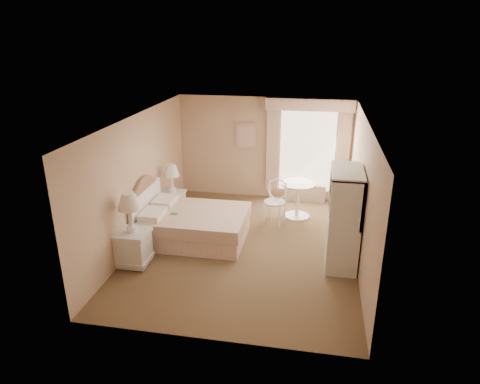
% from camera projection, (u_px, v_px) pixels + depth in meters
% --- Properties ---
extents(room, '(4.21, 5.51, 2.51)m').
position_uv_depth(room, '(245.00, 186.00, 7.94)').
color(room, brown).
rests_on(room, ground).
extents(window, '(2.05, 0.22, 2.51)m').
position_uv_depth(window, '(307.00, 148.00, 10.17)').
color(window, white).
rests_on(window, room).
extents(framed_art, '(0.52, 0.04, 0.62)m').
position_uv_depth(framed_art, '(246.00, 136.00, 10.40)').
color(framed_art, tan).
rests_on(framed_art, room).
extents(bed, '(2.06, 1.55, 1.37)m').
position_uv_depth(bed, '(191.00, 224.00, 8.57)').
color(bed, '#DC9B8F').
rests_on(bed, room).
extents(nightstand_near, '(0.56, 0.56, 1.35)m').
position_uv_depth(nightstand_near, '(133.00, 239.00, 7.56)').
color(nightstand_near, silver).
rests_on(nightstand_near, room).
extents(nightstand_far, '(0.50, 0.50, 1.20)m').
position_uv_depth(nightstand_far, '(173.00, 197.00, 9.58)').
color(nightstand_far, silver).
rests_on(nightstand_far, room).
extents(round_table, '(0.76, 0.76, 0.81)m').
position_uv_depth(round_table, '(298.00, 194.00, 9.52)').
color(round_table, white).
rests_on(round_table, room).
extents(cafe_chair, '(0.57, 0.57, 0.97)m').
position_uv_depth(cafe_chair, '(276.00, 198.00, 9.25)').
color(cafe_chair, white).
rests_on(cafe_chair, room).
extents(armoire, '(0.53, 1.06, 1.77)m').
position_uv_depth(armoire, '(343.00, 226.00, 7.55)').
color(armoire, silver).
rests_on(armoire, room).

